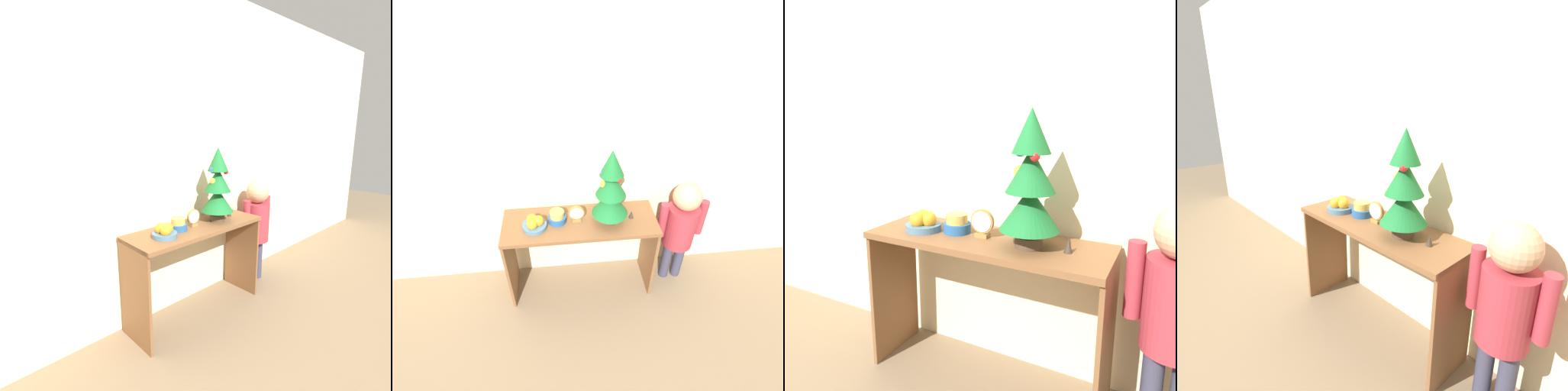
% 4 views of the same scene
% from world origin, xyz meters
% --- Properties ---
extents(ground_plane, '(12.00, 12.00, 0.00)m').
position_xyz_m(ground_plane, '(0.00, 0.00, 0.00)').
color(ground_plane, '#7A664C').
extents(back_wall, '(7.00, 0.05, 2.50)m').
position_xyz_m(back_wall, '(0.00, 0.43, 1.25)').
color(back_wall, beige).
rests_on(back_wall, ground_plane).
extents(console_table, '(1.13, 0.39, 0.72)m').
position_xyz_m(console_table, '(0.00, 0.19, 0.56)').
color(console_table, brown).
rests_on(console_table, ground_plane).
extents(mini_tree, '(0.26, 0.26, 0.58)m').
position_xyz_m(mini_tree, '(0.21, 0.18, 1.00)').
color(mini_tree, '#4C3828').
rests_on(mini_tree, console_table).
extents(fruit_bowl, '(0.17, 0.17, 0.10)m').
position_xyz_m(fruit_bowl, '(-0.32, 0.16, 0.77)').
color(fruit_bowl, '#476B84').
rests_on(fruit_bowl, console_table).
extents(singing_bowl, '(0.13, 0.13, 0.09)m').
position_xyz_m(singing_bowl, '(-0.16, 0.21, 0.77)').
color(singing_bowl, '#235189').
rests_on(singing_bowl, console_table).
extents(desk_clock, '(0.11, 0.04, 0.13)m').
position_xyz_m(desk_clock, '(-0.02, 0.20, 0.79)').
color(desk_clock, olive).
rests_on(desk_clock, console_table).
extents(figurine, '(0.04, 0.04, 0.06)m').
position_xyz_m(figurine, '(0.38, 0.19, 0.76)').
color(figurine, '#382D23').
rests_on(figurine, console_table).
extents(child_figure, '(0.37, 0.24, 0.98)m').
position_xyz_m(child_figure, '(0.79, 0.21, 0.60)').
color(child_figure, '#38384C').
rests_on(child_figure, ground_plane).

